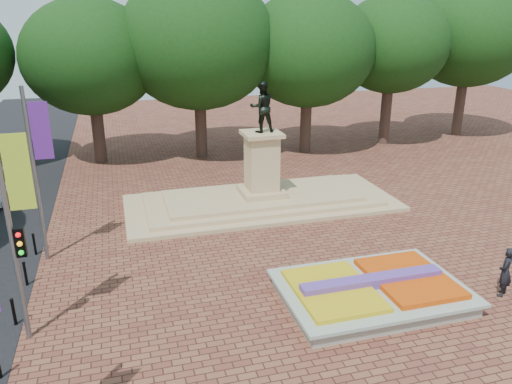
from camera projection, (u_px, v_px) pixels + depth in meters
ground at (322, 277)px, 19.00m from camera, size 90.00×90.00×0.00m
flower_bed at (372, 290)px, 17.33m from camera, size 6.30×4.30×0.91m
monument at (262, 189)px, 25.96m from camera, size 14.00×6.00×6.40m
tree_row_back at (253, 58)px, 33.70m from camera, size 44.80×8.80×10.43m
banner_poles at (12, 225)px, 13.91m from camera, size 0.88×11.17×7.00m
bollard_row at (6, 334)px, 14.69m from camera, size 0.12×13.12×0.98m
pedestrian at (505, 272)px, 17.47m from camera, size 0.80×0.76×1.84m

